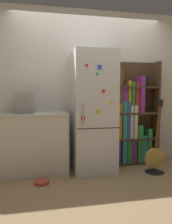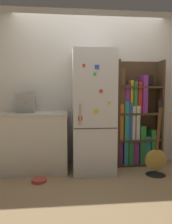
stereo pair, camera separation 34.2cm
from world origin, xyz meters
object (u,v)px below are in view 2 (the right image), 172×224
(espresso_machine, at_px, (26,103))
(guitar, at_px, (156,164))
(refrigerator, at_px, (93,112))
(bookshelf, at_px, (135,121))
(pet_bowl, at_px, (39,180))

(espresso_machine, xyz_separation_m, guitar, (1.94, -0.40, -0.90))
(espresso_machine, distance_m, guitar, 2.17)
(refrigerator, distance_m, guitar, 1.22)
(refrigerator, relative_size, bookshelf, 1.05)
(espresso_machine, distance_m, pet_bowl, 1.17)
(refrigerator, height_order, espresso_machine, refrigerator)
(guitar, xyz_separation_m, pet_bowl, (-1.71, -0.09, -0.14))
(bookshelf, bearing_deg, pet_bowl, -158.60)
(guitar, bearing_deg, refrigerator, 161.74)
(bookshelf, bearing_deg, guitar, -71.76)
(bookshelf, xyz_separation_m, espresso_machine, (-1.77, -0.12, 0.31))
(bookshelf, distance_m, guitar, 0.80)
(refrigerator, relative_size, guitar, 1.64)
(refrigerator, bearing_deg, guitar, -18.26)
(guitar, bearing_deg, bookshelf, 108.24)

